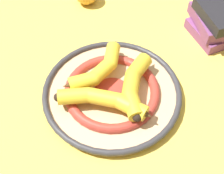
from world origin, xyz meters
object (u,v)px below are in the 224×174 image
banana_c (98,70)px  banana_a (135,84)px  banana_b (104,101)px  decorative_bowl (112,92)px

banana_c → banana_a: bearing=-77.4°
banana_b → banana_c: bearing=-67.2°
decorative_bowl → banana_b: (0.00, 0.05, 0.03)m
decorative_bowl → banana_b: bearing=84.6°
banana_a → banana_b: 0.08m
banana_a → banana_c: size_ratio=1.15×
decorative_bowl → banana_c: (0.04, -0.03, 0.03)m
banana_b → banana_c: 0.09m
decorative_bowl → banana_a: 0.06m
decorative_bowl → banana_c: banana_c is taller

